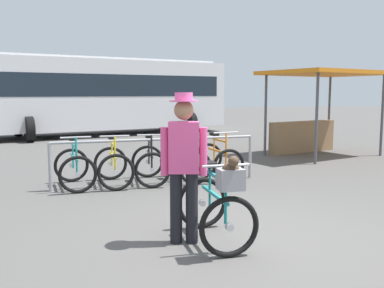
# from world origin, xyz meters

# --- Properties ---
(ground_plane) EXTENTS (80.00, 80.00, 0.00)m
(ground_plane) POSITION_xyz_m (0.00, 0.00, 0.00)
(ground_plane) COLOR #514F4C
(bike_rack_rail) EXTENTS (3.89, 0.40, 0.88)m
(bike_rack_rail) POSITION_xyz_m (-0.06, 3.36, 0.68)
(bike_rack_rail) COLOR #99999E
(bike_rack_rail) RESTS_ON ground
(racked_bike_teal) EXTENTS (0.69, 1.13, 0.98)m
(racked_bike_teal) POSITION_xyz_m (-1.54, 3.67, 0.37)
(racked_bike_teal) COLOR black
(racked_bike_teal) RESTS_ON ground
(racked_bike_yellow) EXTENTS (0.79, 1.18, 0.97)m
(racked_bike_yellow) POSITION_xyz_m (-0.85, 3.61, 0.37)
(racked_bike_yellow) COLOR black
(racked_bike_yellow) RESTS_ON ground
(racked_bike_black) EXTENTS (0.88, 1.21, 0.97)m
(racked_bike_black) POSITION_xyz_m (-0.15, 3.55, 0.37)
(racked_bike_black) COLOR black
(racked_bike_black) RESTS_ON ground
(racked_bike_blue) EXTENTS (0.68, 1.12, 0.98)m
(racked_bike_blue) POSITION_xyz_m (0.55, 3.48, 0.37)
(racked_bike_blue) COLOR black
(racked_bike_blue) RESTS_ON ground
(racked_bike_orange) EXTENTS (0.71, 1.13, 0.97)m
(racked_bike_orange) POSITION_xyz_m (1.25, 3.42, 0.37)
(racked_bike_orange) COLOR black
(racked_bike_orange) RESTS_ON ground
(featured_bicycle) EXTENTS (0.81, 1.24, 1.09)m
(featured_bicycle) POSITION_xyz_m (-0.48, -0.03, 0.49)
(featured_bicycle) COLOR black
(featured_bicycle) RESTS_ON ground
(person_with_featured_bike) EXTENTS (0.49, 0.32, 1.72)m
(person_with_featured_bike) POSITION_xyz_m (-0.80, 0.20, 0.95)
(person_with_featured_bike) COLOR black
(person_with_featured_bike) RESTS_ON ground
(bus_distant) EXTENTS (10.24, 4.24, 3.08)m
(bus_distant) POSITION_xyz_m (1.12, 13.36, 1.74)
(bus_distant) COLOR silver
(bus_distant) RESTS_ON ground
(market_stall) EXTENTS (3.43, 2.77, 2.30)m
(market_stall) POSITION_xyz_m (5.28, 5.47, 1.39)
(market_stall) COLOR #4C4C51
(market_stall) RESTS_ON ground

